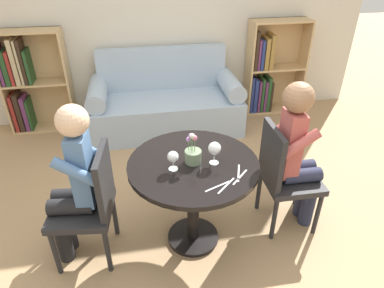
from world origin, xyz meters
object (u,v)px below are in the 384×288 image
object	(u,v)px
couch	(165,104)
bookshelf_right	(267,71)
bookshelf_left	(28,82)
chair_left	(91,202)
person_right	(298,153)
flower_vase	(193,154)
wine_glass_right	(215,149)
chair_right	(283,173)
person_left	(74,183)
wine_glass_left	(173,157)

from	to	relation	value
couch	bookshelf_right	world-z (taller)	bookshelf_right
bookshelf_left	chair_left	distance (m)	2.32
bookshelf_right	chair_left	bearing A→B (deg)	-134.20
chair_left	person_right	bearing A→B (deg)	99.66
bookshelf_right	person_right	size ratio (longest dim) A/B	0.96
bookshelf_right	flower_vase	xyz separation A→B (m)	(-1.38, -2.14, 0.25)
couch	wine_glass_right	bearing A→B (deg)	-85.84
chair_right	person_left	bearing A→B (deg)	92.88
bookshelf_right	wine_glass_right	world-z (taller)	bookshelf_right
bookshelf_left	person_right	xyz separation A→B (m)	(2.38, -2.09, 0.08)
couch	wine_glass_left	xyz separation A→B (m)	(-0.15, -1.94, 0.52)
couch	bookshelf_right	size ratio (longest dim) A/B	1.49
chair_left	person_left	bearing A→B (deg)	-94.61
wine_glass_left	wine_glass_right	distance (m)	0.29
wine_glass_right	person_right	bearing A→B (deg)	8.09
couch	wine_glass_left	distance (m)	2.01
bookshelf_right	chair_right	xyz separation A→B (m)	(-0.65, -2.08, -0.05)
bookshelf_right	wine_glass_right	bearing A→B (deg)	-119.55
couch	bookshelf_left	bearing A→B (deg)	170.43
bookshelf_right	person_left	bearing A→B (deg)	-135.62
couch	chair_left	xyz separation A→B (m)	(-0.72, -1.89, 0.18)
bookshelf_right	chair_left	size ratio (longest dim) A/B	1.32
flower_vase	bookshelf_right	bearing A→B (deg)	57.26
flower_vase	bookshelf_left	bearing A→B (deg)	126.16
bookshelf_right	person_left	xyz separation A→B (m)	(-2.19, -2.14, 0.11)
person_left	wine_glass_right	bearing A→B (deg)	94.50
wine_glass_right	flower_vase	distance (m)	0.15
couch	wine_glass_right	size ratio (longest dim) A/B	10.88
person_right	wine_glass_right	distance (m)	0.70
bookshelf_right	person_right	xyz separation A→B (m)	(-0.57, -2.08, 0.13)
couch	chair_right	xyz separation A→B (m)	(0.72, -1.82, 0.18)
chair_right	bookshelf_left	bearing A→B (deg)	48.48
bookshelf_left	person_left	distance (m)	2.27
person_left	flower_vase	bearing A→B (deg)	96.71
bookshelf_right	person_right	bearing A→B (deg)	-105.21
person_right	bookshelf_right	bearing A→B (deg)	-14.44
bookshelf_left	flower_vase	xyz separation A→B (m)	(1.57, -2.14, 0.20)
couch	chair_left	size ratio (longest dim) A/B	1.97
bookshelf_left	flower_vase	size ratio (longest dim) A/B	5.17
flower_vase	couch	bearing A→B (deg)	89.92
person_left	flower_vase	size ratio (longest dim) A/B	5.32
couch	wine_glass_right	world-z (taller)	couch
couch	wine_glass_right	distance (m)	1.99
chair_right	flower_vase	bearing A→B (deg)	95.49
chair_left	person_left	xyz separation A→B (m)	(-0.09, 0.02, 0.16)
bookshelf_right	person_right	distance (m)	2.16
chair_left	wine_glass_left	bearing A→B (deg)	92.47
chair_left	person_left	distance (m)	0.18
person_right	chair_right	bearing A→B (deg)	89.46
bookshelf_right	wine_glass_left	xyz separation A→B (m)	(-1.52, -2.20, 0.28)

